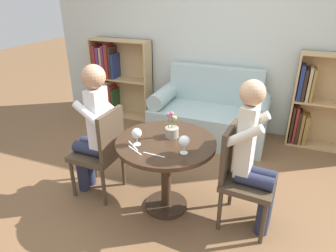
% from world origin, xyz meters
% --- Properties ---
extents(ground_plane, '(16.00, 16.00, 0.00)m').
position_xyz_m(ground_plane, '(0.00, 0.00, 0.00)').
color(ground_plane, brown).
extents(back_wall, '(5.20, 0.05, 2.70)m').
position_xyz_m(back_wall, '(0.00, 2.02, 1.35)').
color(back_wall, silver).
rests_on(back_wall, ground_plane).
extents(round_table, '(0.87, 0.87, 0.70)m').
position_xyz_m(round_table, '(0.00, 0.00, 0.55)').
color(round_table, '#382619').
rests_on(round_table, ground_plane).
extents(couch, '(1.51, 0.80, 0.92)m').
position_xyz_m(couch, '(0.00, 1.60, 0.31)').
color(couch, '#A8C1C1').
rests_on(couch, ground_plane).
extents(bookshelf_left, '(0.94, 0.28, 1.20)m').
position_xyz_m(bookshelf_left, '(-1.61, 1.86, 0.59)').
color(bookshelf_left, tan).
rests_on(bookshelf_left, ground_plane).
extents(bookshelf_right, '(0.94, 0.28, 1.20)m').
position_xyz_m(bookshelf_right, '(1.35, 1.87, 0.56)').
color(bookshelf_right, tan).
rests_on(bookshelf_right, ground_plane).
extents(chair_left, '(0.43, 0.43, 0.90)m').
position_xyz_m(chair_left, '(-0.65, -0.02, 0.49)').
color(chair_left, '#473828').
rests_on(chair_left, ground_plane).
extents(chair_right, '(0.45, 0.45, 0.90)m').
position_xyz_m(chair_right, '(0.65, 0.06, 0.49)').
color(chair_right, '#473828').
rests_on(chair_right, ground_plane).
extents(person_left, '(0.42, 0.35, 1.31)m').
position_xyz_m(person_left, '(-0.73, -0.01, 0.71)').
color(person_left, '#282D47').
rests_on(person_left, ground_plane).
extents(person_right, '(0.43, 0.36, 1.30)m').
position_xyz_m(person_right, '(0.74, 0.05, 0.68)').
color(person_right, '#282D47').
rests_on(person_right, ground_plane).
extents(wine_glass_left, '(0.09, 0.09, 0.15)m').
position_xyz_m(wine_glass_left, '(-0.20, -0.15, 0.80)').
color(wine_glass_left, white).
rests_on(wine_glass_left, round_table).
extents(wine_glass_right, '(0.09, 0.09, 0.15)m').
position_xyz_m(wine_glass_right, '(0.21, -0.14, 0.80)').
color(wine_glass_right, white).
rests_on(wine_glass_right, round_table).
extents(flower_vase, '(0.12, 0.12, 0.24)m').
position_xyz_m(flower_vase, '(0.02, 0.10, 0.77)').
color(flower_vase, '#9E9384').
rests_on(flower_vase, round_table).
extents(knife_left_setting, '(0.19, 0.02, 0.00)m').
position_xyz_m(knife_left_setting, '(0.00, -0.25, 0.70)').
color(knife_left_setting, silver).
rests_on(knife_left_setting, round_table).
extents(fork_left_setting, '(0.17, 0.10, 0.00)m').
position_xyz_m(fork_left_setting, '(-0.17, -0.24, 0.70)').
color(fork_left_setting, silver).
rests_on(fork_left_setting, round_table).
extents(knife_right_setting, '(0.15, 0.13, 0.00)m').
position_xyz_m(knife_right_setting, '(-0.22, -0.18, 0.70)').
color(knife_right_setting, silver).
rests_on(knife_right_setting, round_table).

